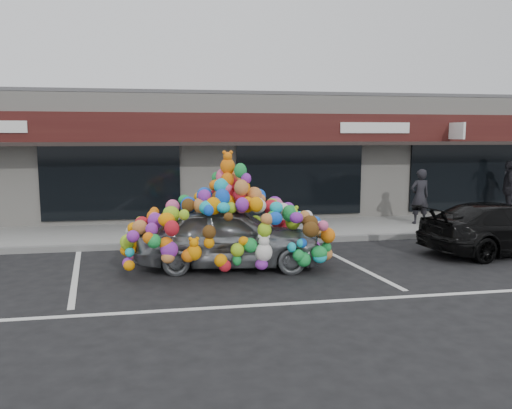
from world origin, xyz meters
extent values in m
plane|color=black|center=(0.00, 0.00, 0.00)|extent=(90.00, 90.00, 0.00)
cube|color=beige|center=(0.00, 8.50, 2.10)|extent=(24.00, 6.00, 4.20)
cube|color=#59595B|center=(0.00, 8.50, 4.25)|extent=(24.00, 6.00, 0.12)
cube|color=#39100F|center=(0.00, 5.42, 3.15)|extent=(24.00, 0.18, 0.90)
cube|color=black|center=(0.00, 4.90, 2.65)|extent=(24.00, 1.20, 0.10)
cube|color=white|center=(8.20, 4.95, 3.05)|extent=(0.08, 0.95, 0.55)
cube|color=white|center=(5.50, 5.30, 3.15)|extent=(2.40, 0.04, 0.35)
cube|color=black|center=(-3.00, 5.47, 1.45)|extent=(4.20, 0.12, 2.30)
cube|color=black|center=(3.00, 5.47, 1.45)|extent=(4.20, 0.12, 2.30)
cube|color=black|center=(9.00, 5.47, 1.45)|extent=(4.20, 0.12, 2.30)
cube|color=gray|center=(0.00, 4.00, 0.07)|extent=(26.00, 3.00, 0.15)
cube|color=slate|center=(0.00, 2.50, 0.07)|extent=(26.00, 0.18, 0.16)
cube|color=silver|center=(-3.20, 0.20, 0.00)|extent=(0.73, 4.37, 0.01)
cube|color=silver|center=(2.80, 0.20, 0.00)|extent=(0.73, 4.37, 0.01)
cube|color=silver|center=(2.00, -2.30, 0.00)|extent=(14.00, 0.12, 0.01)
imported|color=#92959B|center=(0.06, 0.35, 0.69)|extent=(2.14, 4.21, 1.38)
ellipsoid|color=red|center=(0.06, 0.35, 1.89)|extent=(1.43, 1.84, 1.03)
sphere|color=orange|center=(1.47, 0.20, 1.00)|extent=(0.34, 0.34, 0.34)
sphere|color=#153AEA|center=(0.66, -0.54, 0.55)|extent=(0.36, 0.36, 0.36)
sphere|color=green|center=(-0.74, 1.23, 0.60)|extent=(0.30, 0.30, 0.30)
sphere|color=pink|center=(0.06, 0.35, 2.36)|extent=(0.32, 0.32, 0.32)
sphere|color=#DD6206|center=(-1.16, 0.45, 1.01)|extent=(0.30, 0.30, 0.30)
imported|color=black|center=(6.89, 0.53, 0.63)|extent=(2.37, 4.52, 1.25)
imported|color=black|center=(6.47, 3.95, 1.01)|extent=(0.64, 0.43, 1.72)
imported|color=black|center=(10.09, 4.69, 1.10)|extent=(1.21, 0.94, 1.91)
camera|label=1|loc=(-1.20, -10.40, 2.88)|focal=35.00mm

